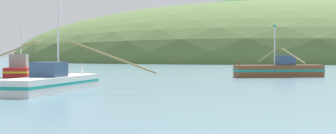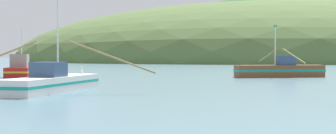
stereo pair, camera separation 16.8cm
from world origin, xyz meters
name	(u,v)px [view 1 (the left image)]	position (x,y,z in m)	size (l,w,h in m)	color
hill_far_right	(278,60)	(49.30, 169.68, 0.00)	(196.18, 156.94, 42.87)	#516B38
hill_mid_right	(264,59)	(56.89, 216.54, 0.00)	(137.63, 110.10, 57.63)	#2D562D
fishing_boat_red	(20,70)	(-17.85, 42.70, 0.75)	(2.72, 6.63, 5.32)	red
fishing_boat_white	(53,82)	(-10.84, 21.43, 0.63)	(13.30, 9.94, 7.41)	white
fishing_boat_brown	(279,70)	(9.75, 39.46, 0.76)	(9.73, 11.81, 5.49)	brown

